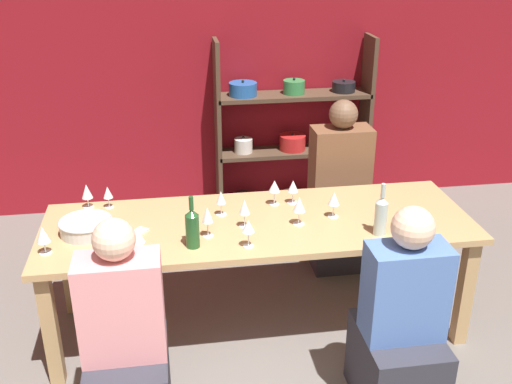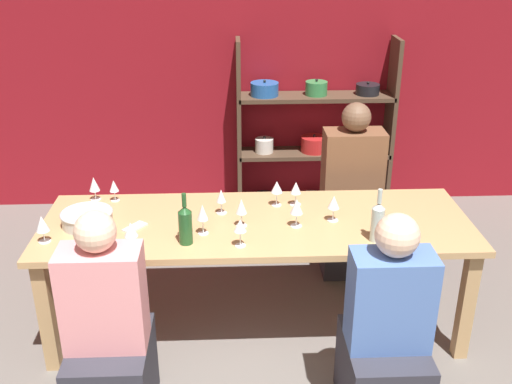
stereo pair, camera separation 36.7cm
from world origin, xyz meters
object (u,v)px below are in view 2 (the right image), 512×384
Objects in this scene: wine_glass_white_b at (296,189)px; wine_glass_red_c at (297,207)px; shelf_unit at (315,142)px; wine_glass_white_d at (334,203)px; dining_table at (257,233)px; wine_bottle_green at (185,224)px; wine_glass_white_a at (277,188)px; wine_glass_empty_a at (203,213)px; wine_glass_red_a at (221,197)px; wine_glass_empty_b at (240,226)px; person_far_a at (350,208)px; cell_phone at (135,227)px; wine_glass_empty_c at (241,207)px; person_near_b at (110,349)px; mixing_bowl at (87,218)px; wine_glass_red_d at (131,230)px; person_near_a at (385,347)px; wine_glass_red_e at (42,224)px; wine_glass_red_b at (94,185)px; wine_glass_white_c at (114,187)px; wine_bottle_dark at (378,221)px.

wine_glass_white_b is 0.89× the size of wine_glass_red_c.
shelf_unit reaches higher than wine_glass_white_d.
wine_bottle_green is at bearing -148.10° from dining_table.
wine_glass_white_a is 1.06× the size of wine_glass_white_b.
wine_bottle_green is 0.14m from wine_glass_empty_a.
wine_bottle_green is at bearing -117.47° from wine_glass_red_a.
shelf_unit reaches higher than dining_table.
wine_glass_empty_a is (-0.58, -0.37, 0.02)m from wine_glass_white_b.
person_far_a is at bearing 51.91° from wine_glass_empty_b.
wine_bottle_green is at bearing -32.02° from cell_phone.
wine_glass_empty_a reaches higher than wine_glass_empty_c.
person_near_b reaches higher than wine_glass_white_a.
wine_glass_red_d is (0.31, -0.30, 0.07)m from mixing_bowl.
person_near_a reaches higher than wine_glass_white_d.
wine_glass_red_e is at bearing -132.42° from shelf_unit.
mixing_bowl is 1.96× the size of wine_glass_red_d.
shelf_unit is at bearing 77.51° from wine_glass_white_b.
wine_glass_white_a is (-0.47, -1.57, 0.24)m from shelf_unit.
wine_glass_red_b is at bearing 160.90° from dining_table.
wine_glass_white_a is at bearing 31.65° from wine_glass_red_d.
wine_glass_white_c is 1.19m from person_near_b.
shelf_unit is 2.72m from wine_glass_red_e.
wine_glass_red_e is (-1.89, 0.07, -0.01)m from wine_bottle_dark.
mixing_bowl is 1.26m from wine_glass_red_c.
wine_glass_empty_a is at bearing 53.19° from person_near_b.
wine_glass_red_b is at bearing 12.98° from person_far_a.
wine_glass_empty_b reaches higher than wine_glass_red_a.
wine_bottle_green reaches higher than wine_glass_white_c.
wine_glass_white_a reaches higher than dining_table.
wine_bottle_dark is 1.81× the size of wine_glass_empty_c.
wine_glass_empty_b is 1.00m from person_near_a.
wine_glass_red_a is 0.44m from wine_glass_empty_b.
wine_glass_red_d is (-0.71, -0.30, 0.20)m from dining_table.
wine_glass_red_a is at bearing 155.84° from wine_bottle_dark.
wine_glass_empty_b is 0.68m from cell_phone.
person_near_a is 0.98× the size of person_near_b.
person_near_a is (1.54, -1.15, -0.43)m from wine_glass_white_c.
person_near_b is at bearing -125.99° from wine_bottle_green.
cell_phone is 1.58m from person_near_a.
wine_glass_empty_a is (0.09, 0.11, 0.01)m from wine_bottle_green.
mixing_bowl is at bearing 176.25° from wine_glass_empty_c.
wine_glass_red_e is (-0.31, -0.55, 0.01)m from wine_glass_white_c.
mixing_bowl is 0.44m from wine_glass_red_d.
person_near_a reaches higher than cell_phone.
wine_glass_empty_b is at bearing 51.91° from person_far_a.
wine_glass_red_d is 0.27m from cell_phone.
wine_glass_red_b is 1.04m from wine_glass_empty_c.
shelf_unit is at bearing 91.74° from wine_bottle_dark.
person_near_b is (-0.08, -0.47, -0.43)m from wine_glass_red_d.
wine_glass_white_d is at bearing -35.32° from wine_glass_white_a.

